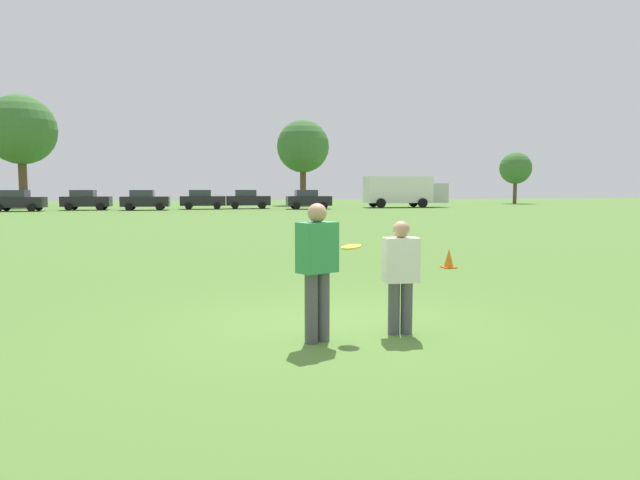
% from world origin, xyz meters
% --- Properties ---
extents(ground_plane, '(174.78, 174.78, 0.00)m').
position_xyz_m(ground_plane, '(0.00, 0.00, 0.00)').
color(ground_plane, '#517A33').
extents(player_thrower, '(0.56, 0.45, 1.78)m').
position_xyz_m(player_thrower, '(-0.39, -0.60, 1.01)').
color(player_thrower, '#4C4C51').
rests_on(player_thrower, ground).
extents(player_defender, '(0.48, 0.31, 1.54)m').
position_xyz_m(player_defender, '(0.79, -0.49, 0.86)').
color(player_defender, '#4C4C51').
rests_on(player_defender, ground).
extents(frisbee, '(0.27, 0.27, 0.07)m').
position_xyz_m(frisbee, '(0.11, -0.43, 1.20)').
color(frisbee, yellow).
extents(traffic_cone, '(0.32, 0.32, 0.48)m').
position_xyz_m(traffic_cone, '(4.37, 5.10, 0.23)').
color(traffic_cone, '#D8590C').
rests_on(traffic_cone, ground).
extents(parked_car_near_left, '(4.30, 2.41, 1.82)m').
position_xyz_m(parked_car_near_left, '(-15.63, 45.28, 0.92)').
color(parked_car_near_left, black).
rests_on(parked_car_near_left, ground).
extents(parked_car_mid_left, '(4.30, 2.41, 1.82)m').
position_xyz_m(parked_car_mid_left, '(-10.41, 46.80, 0.92)').
color(parked_car_mid_left, black).
rests_on(parked_car_mid_left, ground).
extents(parked_car_center, '(4.30, 2.41, 1.82)m').
position_xyz_m(parked_car_center, '(-5.22, 45.35, 0.92)').
color(parked_car_center, black).
rests_on(parked_car_center, ground).
extents(parked_car_mid_right, '(4.30, 2.41, 1.82)m').
position_xyz_m(parked_car_mid_right, '(-0.06, 46.65, 0.92)').
color(parked_car_mid_right, black).
rests_on(parked_car_mid_right, ground).
extents(parked_car_near_right, '(4.30, 2.41, 1.82)m').
position_xyz_m(parked_car_near_right, '(4.25, 46.80, 0.92)').
color(parked_car_near_right, black).
rests_on(parked_car_near_right, ground).
extents(parked_car_far_right, '(4.30, 2.41, 1.82)m').
position_xyz_m(parked_car_far_right, '(9.72, 44.37, 0.92)').
color(parked_car_far_right, black).
rests_on(parked_car_far_right, ground).
extents(box_truck, '(8.63, 3.34, 3.18)m').
position_xyz_m(box_truck, '(20.35, 46.55, 1.75)').
color(box_truck, white).
rests_on(box_truck, ground).
extents(tree_west_maple, '(7.09, 7.09, 11.52)m').
position_xyz_m(tree_west_maple, '(-17.88, 56.36, 7.92)').
color(tree_west_maple, brown).
rests_on(tree_west_maple, ground).
extents(tree_center_elm, '(6.07, 6.07, 9.87)m').
position_xyz_m(tree_center_elm, '(11.89, 56.57, 6.79)').
color(tree_center_elm, brown).
rests_on(tree_center_elm, ground).
extents(tree_east_birch, '(4.06, 4.06, 6.60)m').
position_xyz_m(tree_east_birch, '(39.97, 56.63, 4.54)').
color(tree_east_birch, brown).
rests_on(tree_east_birch, ground).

